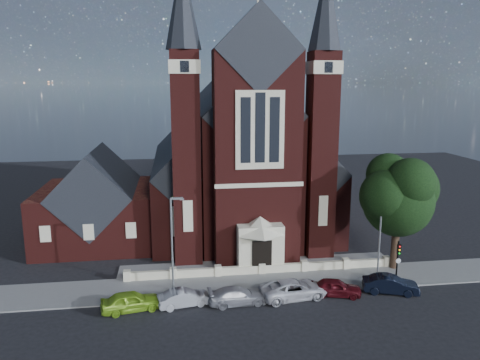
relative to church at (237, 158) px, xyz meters
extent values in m
plane|color=black|center=(0.00, -7.94, -8.19)|extent=(120.00, 120.00, 0.00)
cube|color=slate|center=(0.00, -18.44, -8.19)|extent=(60.00, 5.00, 0.12)
cube|color=slate|center=(0.00, -14.44, -8.19)|extent=(26.00, 3.00, 0.14)
cube|color=beige|center=(0.00, -16.44, -8.19)|extent=(24.00, 0.40, 0.90)
cube|color=#451512|center=(0.00, 2.06, -1.19)|extent=(10.00, 30.00, 14.00)
cube|color=black|center=(0.00, 2.06, 5.81)|extent=(10.00, 30.20, 10.00)
cube|color=#451512|center=(-7.50, 1.06, -4.19)|extent=(5.00, 26.00, 8.00)
cube|color=#451512|center=(7.50, 1.06, -4.19)|extent=(5.00, 26.00, 8.00)
cube|color=black|center=(-7.50, 1.06, -0.19)|extent=(5.01, 26.20, 5.01)
cube|color=black|center=(7.50, 1.06, -0.19)|extent=(5.01, 26.20, 5.01)
cube|color=#451512|center=(0.00, -13.44, 1.81)|extent=(8.00, 3.00, 20.00)
cube|color=black|center=(0.00, -13.44, 11.81)|extent=(8.00, 3.20, 8.00)
cube|color=beige|center=(0.00, -14.99, 4.81)|extent=(4.40, 0.15, 7.00)
cube|color=black|center=(0.00, -15.06, 5.01)|extent=(0.90, 0.08, 6.20)
cube|color=beige|center=(0.00, -15.44, -5.99)|extent=(4.20, 2.00, 4.40)
cube|color=black|center=(0.00, -16.49, -6.59)|extent=(1.80, 0.12, 3.20)
cone|color=beige|center=(0.00, -15.44, -3.79)|extent=(4.60, 4.60, 1.60)
cube|color=#451512|center=(-6.50, -12.44, 1.81)|extent=(2.60, 2.60, 20.00)
cube|color=beige|center=(-6.50, -12.44, 10.31)|extent=(2.80, 2.80, 1.20)
cone|color=black|center=(-6.50, -12.44, 15.81)|extent=(3.20, 3.20, 8.00)
cube|color=#451512|center=(6.50, -12.44, 1.81)|extent=(2.60, 2.60, 20.00)
cube|color=beige|center=(6.50, -12.44, 10.31)|extent=(2.80, 2.80, 1.20)
cone|color=black|center=(6.50, -12.44, 15.81)|extent=(3.20, 3.20, 8.00)
cube|color=#451512|center=(-16.00, -4.94, -5.19)|extent=(12.00, 12.00, 6.00)
cube|color=black|center=(-16.00, -4.94, -2.19)|extent=(8.49, 12.20, 8.49)
cylinder|color=black|center=(12.50, -16.94, -5.69)|extent=(0.70, 0.70, 5.00)
sphere|color=black|center=(12.50, -16.94, -1.69)|extent=(6.40, 6.40, 6.40)
sphere|color=black|center=(12.90, -18.14, 0.31)|extent=(4.40, 4.40, 4.40)
cylinder|color=gray|center=(-8.00, -18.94, -4.19)|extent=(0.16, 0.16, 8.00)
cube|color=gray|center=(-7.50, -18.94, -0.19)|extent=(1.00, 0.15, 0.18)
cube|color=gray|center=(-7.10, -18.94, -0.27)|extent=(0.35, 0.22, 0.12)
cylinder|color=gray|center=(10.00, -18.94, -4.19)|extent=(0.16, 0.16, 8.00)
cube|color=gray|center=(10.50, -18.94, -0.19)|extent=(1.00, 0.15, 0.18)
cube|color=gray|center=(10.90, -18.94, -0.27)|extent=(0.35, 0.22, 0.12)
cylinder|color=black|center=(11.00, -20.44, -6.19)|extent=(0.14, 0.14, 4.00)
cube|color=black|center=(11.00, -20.59, -4.89)|extent=(0.28, 0.22, 0.90)
sphere|color=red|center=(11.00, -20.72, -4.59)|extent=(0.14, 0.14, 0.14)
sphere|color=#CC8C0C|center=(11.00, -20.72, -4.89)|extent=(0.14, 0.14, 0.14)
sphere|color=#0C9919|center=(11.00, -20.72, -5.19)|extent=(0.14, 0.14, 0.14)
imported|color=#7DB123|center=(-11.20, -21.89, -7.42)|extent=(4.78, 2.65, 1.54)
imported|color=#9A9CA1|center=(-7.16, -21.72, -7.51)|extent=(4.30, 2.19, 1.35)
imported|color=gray|center=(-2.99, -21.95, -7.51)|extent=(4.78, 2.19, 1.35)
imported|color=silver|center=(1.67, -21.55, -7.42)|extent=(5.80, 3.28, 1.53)
imported|color=#4C0D13|center=(5.17, -21.63, -7.48)|extent=(4.42, 2.66, 1.41)
imported|color=black|center=(9.84, -21.82, -7.44)|extent=(4.78, 2.85, 1.49)
camera|label=1|loc=(-7.64, -55.79, 8.92)|focal=35.00mm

